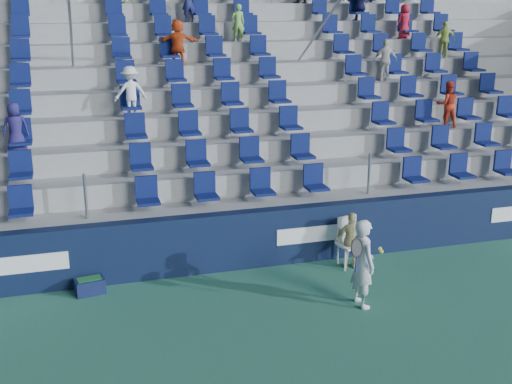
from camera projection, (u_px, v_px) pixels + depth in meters
ground at (292, 341)px, 10.34m from camera, size 70.00×70.00×0.00m
sponsor_wall at (242, 240)px, 13.06m from camera, size 24.00×0.32×1.20m
grandstand at (193, 122)px, 17.31m from camera, size 24.00×8.17×6.63m
tennis_player at (363, 263)px, 11.35m from camera, size 0.69×0.65×1.63m
line_judge_chair at (348, 238)px, 13.18m from camera, size 0.54×0.56×1.04m
line_judge at (351, 240)px, 13.04m from camera, size 0.75×0.45×1.19m
ball_bin at (90, 285)px, 12.00m from camera, size 0.58×0.43×0.30m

